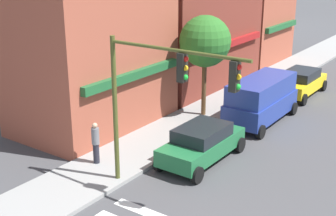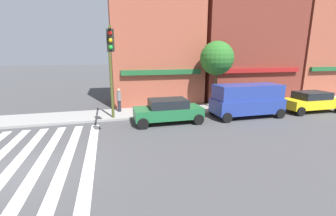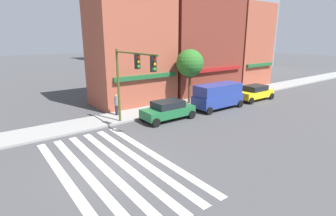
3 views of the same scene
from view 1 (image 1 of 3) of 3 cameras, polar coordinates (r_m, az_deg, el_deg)
sidewalk_left at (r=17.16m, az=-17.09°, el=-11.89°), size 120.00×3.00×0.15m
traffic_signal at (r=15.77m, az=-0.97°, el=2.60°), size 0.32×5.48×5.72m
sedan_green at (r=19.82m, az=4.16°, el=-4.24°), size 4.41×2.02×1.59m
van_blue at (r=24.57m, az=11.31°, el=1.17°), size 5.00×2.22×2.34m
sedan_yellow at (r=29.84m, az=15.86°, el=3.08°), size 4.41×2.02×1.59m
pedestrian_grey_coat at (r=19.46m, az=-8.81°, el=-4.14°), size 0.32×0.32×1.77m
street_tree at (r=24.17m, az=4.55°, el=8.06°), size 2.66×2.66×5.30m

